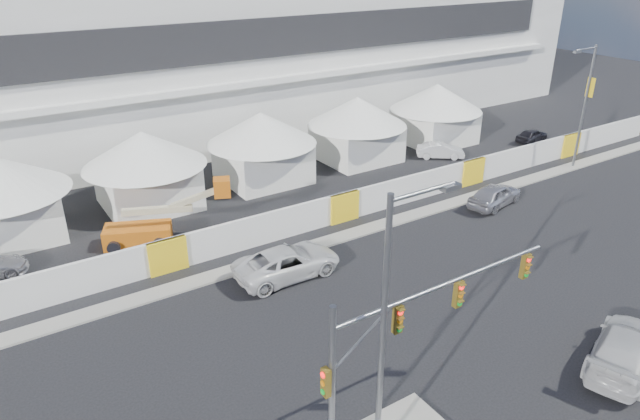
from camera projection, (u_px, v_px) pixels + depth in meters
ground at (424, 379)px, 24.05m from camera, size 160.00×160.00×0.00m
far_curb at (508, 186)px, 43.44m from camera, size 80.00×1.20×0.12m
stadium at (210, 27)px, 56.03m from camera, size 80.00×24.80×21.98m
tent_row at (206, 152)px, 41.28m from camera, size 53.40×8.40×5.40m
hoarding_fence at (343, 207)px, 37.65m from camera, size 70.00×0.25×2.00m
scaffold_tower at (506, 40)px, 71.71m from camera, size 4.40×4.40×12.00m
sedan_silver at (495, 195)px, 39.96m from camera, size 2.77×5.04×1.62m
pickup_curb at (288, 262)px, 31.35m from camera, size 2.78×6.01×1.67m
pickup_near at (625, 348)px, 24.56m from camera, size 4.29×6.43×1.73m
lot_car_a at (440, 150)px, 49.20m from camera, size 3.50×4.08×1.33m
lot_car_b at (532, 135)px, 53.29m from camera, size 1.97×3.85×1.25m
traffic_mast at (387, 357)px, 19.29m from camera, size 10.01×0.65×6.71m
streetlight_median at (390, 318)px, 17.92m from camera, size 2.81×0.28×10.15m
streetlight_curb at (584, 99)px, 44.86m from camera, size 2.93×0.66×9.90m
boom_lift at (149, 225)px, 34.99m from camera, size 8.08×3.17×3.95m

